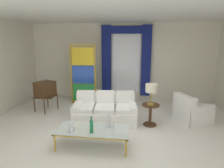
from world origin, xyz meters
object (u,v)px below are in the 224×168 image
at_px(table_lamp_brass, 151,89).
at_px(bottle_amber_squat, 109,122).
at_px(vintage_tv, 45,90).
at_px(stained_glass_divider, 83,76).
at_px(bottle_blue_decanter, 113,130).
at_px(round_side_table, 150,113).
at_px(peacock_figurine, 95,101).
at_px(bottle_crystal_tall, 72,128).
at_px(armchair_white, 191,112).
at_px(couch_white_long, 105,111).
at_px(coffee_table, 93,130).
at_px(bottle_ruby_flask, 91,126).

bearing_deg(table_lamp_brass, bottle_amber_squat, -129.57).
bearing_deg(vintage_tv, stained_glass_divider, 41.85).
xyz_separation_m(bottle_blue_decanter, bottle_amber_squat, (-0.13, 0.34, 0.00)).
distance_m(round_side_table, table_lamp_brass, 0.67).
xyz_separation_m(bottle_amber_squat, vintage_tv, (-2.41, 1.89, 0.20)).
xyz_separation_m(bottle_blue_decanter, peacock_figurine, (-1.01, 2.79, -0.31)).
xyz_separation_m(bottle_amber_squat, peacock_figurine, (-0.88, 2.45, -0.31)).
distance_m(bottle_crystal_tall, armchair_white, 3.45).
relative_size(couch_white_long, vintage_tv, 1.36).
bearing_deg(armchair_white, vintage_tv, 176.14).
xyz_separation_m(bottle_amber_squat, table_lamp_brass, (0.97, 1.18, 0.50)).
xyz_separation_m(couch_white_long, coffee_table, (-0.03, -1.42, 0.07)).
distance_m(peacock_figurine, table_lamp_brass, 2.39).
bearing_deg(bottle_ruby_flask, peacock_figurine, 101.57).
height_order(couch_white_long, stained_glass_divider, stained_glass_divider).
height_order(stained_glass_divider, round_side_table, stained_glass_divider).
xyz_separation_m(coffee_table, bottle_amber_squat, (0.34, 0.11, 0.15)).
distance_m(couch_white_long, bottle_ruby_flask, 1.62).
bearing_deg(bottle_blue_decanter, bottle_crystal_tall, 177.85).
relative_size(bottle_ruby_flask, table_lamp_brass, 0.63).
relative_size(stained_glass_divider, peacock_figurine, 3.67).
distance_m(couch_white_long, bottle_crystal_tall, 1.68).
bearing_deg(armchair_white, coffee_table, -145.73).
relative_size(bottle_amber_squat, table_lamp_brass, 0.54).
height_order(armchair_white, round_side_table, armchair_white).
bearing_deg(bottle_amber_squat, bottle_crystal_tall, -157.54).
xyz_separation_m(peacock_figurine, round_side_table, (1.85, -1.27, 0.14)).
bearing_deg(table_lamp_brass, stained_glass_divider, 145.05).
xyz_separation_m(couch_white_long, bottle_amber_squat, (0.31, -1.31, 0.23)).
bearing_deg(bottle_amber_squat, armchair_white, 36.42).
xyz_separation_m(bottle_crystal_tall, table_lamp_brass, (1.71, 1.48, 0.54)).
xyz_separation_m(stained_glass_divider, table_lamp_brass, (2.35, -1.64, -0.03)).
xyz_separation_m(couch_white_long, bottle_blue_decanter, (0.44, -1.65, 0.23)).
bearing_deg(armchair_white, bottle_amber_squat, -143.58).
bearing_deg(peacock_figurine, stained_glass_divider, 143.44).
relative_size(coffee_table, bottle_crystal_tall, 6.88).
height_order(coffee_table, table_lamp_brass, table_lamp_brass).
distance_m(armchair_white, round_side_table, 1.25).
bearing_deg(bottle_ruby_flask, bottle_blue_decanter, -6.17).
height_order(stained_glass_divider, peacock_figurine, stained_glass_divider).
distance_m(couch_white_long, stained_glass_divider, 2.00).
bearing_deg(table_lamp_brass, peacock_figurine, 145.49).
bearing_deg(vintage_tv, round_side_table, -11.95).
bearing_deg(peacock_figurine, bottle_amber_squat, -70.18).
bearing_deg(armchair_white, bottle_ruby_flask, -142.84).
distance_m(bottle_crystal_tall, peacock_figurine, 2.77).
xyz_separation_m(bottle_blue_decanter, bottle_crystal_tall, (-0.87, 0.03, -0.04)).
bearing_deg(peacock_figurine, armchair_white, -15.96).
height_order(couch_white_long, round_side_table, couch_white_long).
relative_size(couch_white_long, round_side_table, 3.09).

